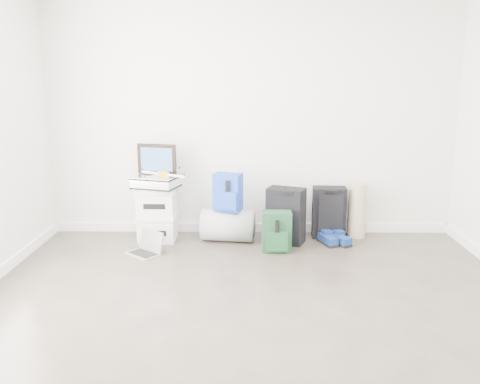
{
  "coord_description": "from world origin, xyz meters",
  "views": [
    {
      "loc": [
        -0.06,
        -3.1,
        1.75
      ],
      "look_at": [
        -0.12,
        1.9,
        0.6
      ],
      "focal_mm": 38.0,
      "sensor_mm": 36.0,
      "label": 1
    }
  ],
  "objects_px": {
    "duffel_bag": "(228,225)",
    "carry_on": "(329,212)",
    "boxes_stack": "(157,214)",
    "large_suitcase": "(286,216)",
    "briefcase": "(156,182)",
    "laptop": "(146,248)"
  },
  "relations": [
    {
      "from": "boxes_stack",
      "to": "large_suitcase",
      "type": "relative_size",
      "value": 0.98
    },
    {
      "from": "duffel_bag",
      "to": "large_suitcase",
      "type": "xyz_separation_m",
      "value": [
        0.62,
        -0.05,
        0.13
      ]
    },
    {
      "from": "duffel_bag",
      "to": "carry_on",
      "type": "xyz_separation_m",
      "value": [
        1.11,
        0.14,
        0.11
      ]
    },
    {
      "from": "briefcase",
      "to": "laptop",
      "type": "distance_m",
      "value": 0.74
    },
    {
      "from": "boxes_stack",
      "to": "briefcase",
      "type": "xyz_separation_m",
      "value": [
        0.0,
        0.0,
        0.35
      ]
    },
    {
      "from": "duffel_bag",
      "to": "large_suitcase",
      "type": "relative_size",
      "value": 0.94
    },
    {
      "from": "briefcase",
      "to": "carry_on",
      "type": "height_order",
      "value": "briefcase"
    },
    {
      "from": "briefcase",
      "to": "laptop",
      "type": "relative_size",
      "value": 1.12
    },
    {
      "from": "duffel_bag",
      "to": "laptop",
      "type": "xyz_separation_m",
      "value": [
        -0.81,
        -0.43,
        -0.12
      ]
    },
    {
      "from": "duffel_bag",
      "to": "carry_on",
      "type": "relative_size",
      "value": 1.0
    },
    {
      "from": "duffel_bag",
      "to": "carry_on",
      "type": "distance_m",
      "value": 1.12
    },
    {
      "from": "large_suitcase",
      "to": "carry_on",
      "type": "xyz_separation_m",
      "value": [
        0.49,
        0.2,
        -0.02
      ]
    },
    {
      "from": "duffel_bag",
      "to": "large_suitcase",
      "type": "distance_m",
      "value": 0.63
    },
    {
      "from": "large_suitcase",
      "to": "laptop",
      "type": "relative_size",
      "value": 1.49
    },
    {
      "from": "boxes_stack",
      "to": "duffel_bag",
      "type": "height_order",
      "value": "boxes_stack"
    },
    {
      "from": "large_suitcase",
      "to": "briefcase",
      "type": "bearing_deg",
      "value": -159.56
    },
    {
      "from": "boxes_stack",
      "to": "carry_on",
      "type": "relative_size",
      "value": 1.04
    },
    {
      "from": "boxes_stack",
      "to": "large_suitcase",
      "type": "height_order",
      "value": "large_suitcase"
    },
    {
      "from": "briefcase",
      "to": "duffel_bag",
      "type": "bearing_deg",
      "value": 15.55
    },
    {
      "from": "carry_on",
      "to": "laptop",
      "type": "bearing_deg",
      "value": -160.69
    },
    {
      "from": "boxes_stack",
      "to": "briefcase",
      "type": "relative_size",
      "value": 1.31
    },
    {
      "from": "boxes_stack",
      "to": "carry_on",
      "type": "distance_m",
      "value": 1.88
    }
  ]
}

